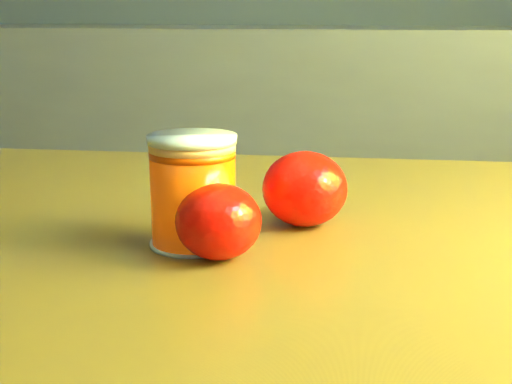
# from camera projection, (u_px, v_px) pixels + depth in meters

# --- Properties ---
(kitchen_counter) EXTENTS (3.15, 0.60, 0.90)m
(kitchen_counter) POSITION_uv_depth(u_px,v_px,m) (68.00, 179.00, 2.15)
(kitchen_counter) COLOR #545359
(kitchen_counter) RESTS_ON ground
(table) EXTENTS (1.05, 0.77, 0.75)m
(table) POSITION_uv_depth(u_px,v_px,m) (282.00, 332.00, 0.65)
(table) COLOR brown
(table) RESTS_ON ground
(juice_glass) EXTENTS (0.07, 0.07, 0.09)m
(juice_glass) POSITION_uv_depth(u_px,v_px,m) (193.00, 191.00, 0.58)
(juice_glass) COLOR #E84704
(juice_glass) RESTS_ON table
(orange_front) EXTENTS (0.09, 0.09, 0.07)m
(orange_front) POSITION_uv_depth(u_px,v_px,m) (305.00, 189.00, 0.64)
(orange_front) COLOR #F21204
(orange_front) RESTS_ON table
(orange_back) EXTENTS (0.07, 0.07, 0.06)m
(orange_back) POSITION_uv_depth(u_px,v_px,m) (218.00, 222.00, 0.56)
(orange_back) COLOR #F21204
(orange_back) RESTS_ON table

